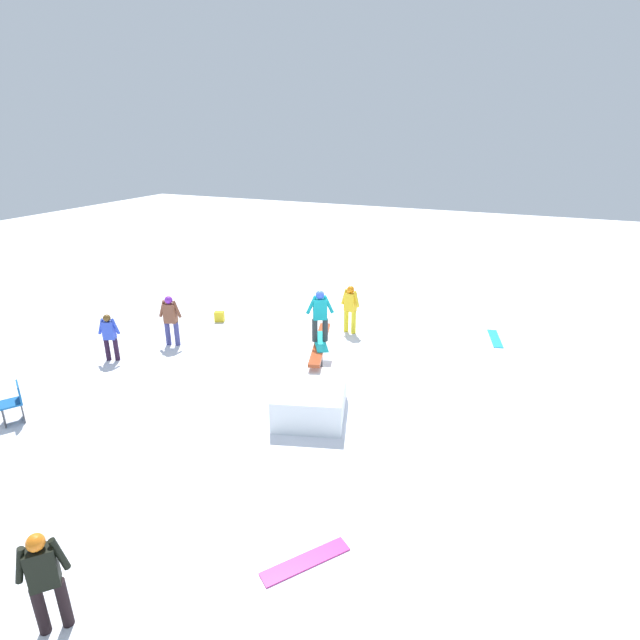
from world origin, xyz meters
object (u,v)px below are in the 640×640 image
(bystander_blue, at_px, (110,335))
(loose_snowboard_cyan, at_px, (495,339))
(rail_feature, at_px, (320,347))
(bystander_yellow, at_px, (350,307))
(main_rider_on_rail, at_px, (320,317))
(bystander_black, at_px, (45,578))
(folding_chair, at_px, (14,404))
(loose_snowboard_magenta, at_px, (306,561))
(backpack_on_snow, at_px, (219,317))
(bystander_brown, at_px, (171,318))

(bystander_blue, height_order, loose_snowboard_cyan, bystander_blue)
(rail_feature, xyz_separation_m, bystander_yellow, (3.06, 0.29, 0.07))
(rail_feature, bearing_deg, main_rider_on_rail, 0.00)
(bystander_black, bearing_deg, folding_chair, -79.52)
(loose_snowboard_cyan, distance_m, loose_snowboard_magenta, 10.09)
(bystander_yellow, relative_size, loose_snowboard_magenta, 1.09)
(bystander_black, distance_m, bystander_yellow, 10.89)
(loose_snowboard_magenta, bearing_deg, bystander_black, 168.58)
(bystander_black, height_order, folding_chair, bystander_black)
(rail_feature, distance_m, loose_snowboard_cyan, 5.91)
(bystander_black, xyz_separation_m, folding_chair, (3.19, 4.92, -0.44))
(bystander_blue, height_order, folding_chair, bystander_blue)
(loose_snowboard_cyan, bearing_deg, bystander_black, 147.07)
(bystander_yellow, bearing_deg, rail_feature, 107.94)
(loose_snowboard_magenta, height_order, backpack_on_snow, backpack_on_snow)
(bystander_brown, bearing_deg, rail_feature, -16.75)
(bystander_black, xyz_separation_m, loose_snowboard_cyan, (12.12, -4.31, -0.84))
(main_rider_on_rail, bearing_deg, loose_snowboard_cyan, -72.52)
(main_rider_on_rail, distance_m, loose_snowboard_magenta, 6.24)
(bystander_blue, height_order, loose_snowboard_magenta, bystander_blue)
(bystander_brown, bearing_deg, bystander_blue, -135.51)
(rail_feature, xyz_separation_m, loose_snowboard_cyan, (4.29, -3.99, -0.77))
(bystander_black, bearing_deg, loose_snowboard_magenta, 174.73)
(bystander_brown, distance_m, backpack_on_snow, 2.28)
(rail_feature, xyz_separation_m, main_rider_on_rail, (0.00, 0.00, 0.82))
(bystander_blue, xyz_separation_m, folding_chair, (-3.21, -0.40, -0.34))
(bystander_brown, height_order, backpack_on_snow, bystander_brown)
(bystander_yellow, height_order, loose_snowboard_cyan, bystander_yellow)
(backpack_on_snow, bearing_deg, rail_feature, 133.27)
(rail_feature, height_order, bystander_blue, bystander_blue)
(rail_feature, height_order, backpack_on_snow, rail_feature)
(loose_snowboard_magenta, bearing_deg, bystander_yellow, 53.10)
(rail_feature, relative_size, loose_snowboard_cyan, 1.86)
(bystander_brown, bearing_deg, main_rider_on_rail, -16.75)
(bystander_yellow, relative_size, bystander_blue, 1.13)
(bystander_brown, distance_m, loose_snowboard_cyan, 9.76)
(bystander_yellow, xyz_separation_m, bystander_brown, (-2.98, 4.49, -0.00))
(folding_chair, xyz_separation_m, backpack_on_snow, (6.89, -0.63, -0.24))
(bystander_black, relative_size, loose_snowboard_magenta, 1.09)
(loose_snowboard_cyan, height_order, folding_chair, folding_chair)
(loose_snowboard_cyan, bearing_deg, bystander_brown, 102.33)
(rail_feature, relative_size, main_rider_on_rail, 1.91)
(loose_snowboard_cyan, bearing_deg, rail_feature, 123.76)
(loose_snowboard_cyan, distance_m, folding_chair, 12.85)
(bystander_yellow, bearing_deg, bystander_black, 102.37)
(bystander_black, distance_m, backpack_on_snow, 10.97)
(bystander_black, relative_size, bystander_blue, 1.13)
(bystander_blue, relative_size, loose_snowboard_cyan, 0.95)
(loose_snowboard_magenta, relative_size, folding_chair, 1.58)
(main_rider_on_rail, xyz_separation_m, bystander_yellow, (3.06, 0.29, -0.76))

